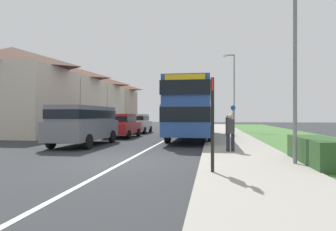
{
  "coord_description": "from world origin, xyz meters",
  "views": [
    {
      "loc": [
        2.98,
        -9.33,
        1.6
      ],
      "look_at": [
        0.67,
        5.67,
        1.6
      ],
      "focal_mm": 30.37,
      "sensor_mm": 36.0,
      "label": 1
    }
  ],
  "objects_px": {
    "parked_van_grey": "(85,122)",
    "street_lamp_near": "(292,23)",
    "pedestrian_at_stop": "(230,131)",
    "bus_stop_sign": "(213,118)",
    "parked_car_silver": "(138,123)",
    "parked_car_red": "(122,125)",
    "pedestrian_walking_away": "(228,124)",
    "cycle_route_sign": "(233,117)",
    "double_decker_bus": "(192,108)",
    "street_lamp_mid": "(233,87)"
  },
  "relations": [
    {
      "from": "parked_van_grey",
      "to": "pedestrian_walking_away",
      "type": "bearing_deg",
      "value": 43.86
    },
    {
      "from": "double_decker_bus",
      "to": "parked_car_red",
      "type": "distance_m",
      "value": 5.28
    },
    {
      "from": "parked_van_grey",
      "to": "parked_car_silver",
      "type": "relative_size",
      "value": 1.33
    },
    {
      "from": "double_decker_bus",
      "to": "cycle_route_sign",
      "type": "height_order",
      "value": "double_decker_bus"
    },
    {
      "from": "double_decker_bus",
      "to": "street_lamp_mid",
      "type": "height_order",
      "value": "street_lamp_mid"
    },
    {
      "from": "parked_car_silver",
      "to": "cycle_route_sign",
      "type": "relative_size",
      "value": 1.57
    },
    {
      "from": "parked_car_red",
      "to": "parked_car_silver",
      "type": "xyz_separation_m",
      "value": [
        -0.19,
        5.28,
        0.01
      ]
    },
    {
      "from": "double_decker_bus",
      "to": "parked_van_grey",
      "type": "xyz_separation_m",
      "value": [
        -5.42,
        -5.32,
        -0.89
      ]
    },
    {
      "from": "pedestrian_walking_away",
      "to": "street_lamp_mid",
      "type": "xyz_separation_m",
      "value": [
        0.91,
        7.06,
        3.42
      ]
    },
    {
      "from": "double_decker_bus",
      "to": "street_lamp_mid",
      "type": "bearing_deg",
      "value": 69.84
    },
    {
      "from": "street_lamp_mid",
      "to": "bus_stop_sign",
      "type": "bearing_deg",
      "value": -95.61
    },
    {
      "from": "parked_van_grey",
      "to": "bus_stop_sign",
      "type": "height_order",
      "value": "bus_stop_sign"
    },
    {
      "from": "bus_stop_sign",
      "to": "street_lamp_mid",
      "type": "bearing_deg",
      "value": 84.39
    },
    {
      "from": "street_lamp_near",
      "to": "pedestrian_walking_away",
      "type": "bearing_deg",
      "value": 95.55
    },
    {
      "from": "double_decker_bus",
      "to": "parked_van_grey",
      "type": "height_order",
      "value": "double_decker_bus"
    },
    {
      "from": "parked_car_silver",
      "to": "street_lamp_mid",
      "type": "height_order",
      "value": "street_lamp_mid"
    },
    {
      "from": "cycle_route_sign",
      "to": "street_lamp_mid",
      "type": "height_order",
      "value": "street_lamp_mid"
    },
    {
      "from": "parked_car_red",
      "to": "cycle_route_sign",
      "type": "height_order",
      "value": "cycle_route_sign"
    },
    {
      "from": "parked_car_silver",
      "to": "bus_stop_sign",
      "type": "distance_m",
      "value": 18.86
    },
    {
      "from": "parked_car_silver",
      "to": "street_lamp_near",
      "type": "bearing_deg",
      "value": -60.32
    },
    {
      "from": "parked_van_grey",
      "to": "pedestrian_walking_away",
      "type": "relative_size",
      "value": 3.15
    },
    {
      "from": "pedestrian_at_stop",
      "to": "street_lamp_mid",
      "type": "height_order",
      "value": "street_lamp_mid"
    },
    {
      "from": "parked_van_grey",
      "to": "cycle_route_sign",
      "type": "distance_m",
      "value": 15.0
    },
    {
      "from": "cycle_route_sign",
      "to": "parked_car_red",
      "type": "bearing_deg",
      "value": -141.55
    },
    {
      "from": "pedestrian_at_stop",
      "to": "bus_stop_sign",
      "type": "relative_size",
      "value": 0.64
    },
    {
      "from": "double_decker_bus",
      "to": "parked_car_silver",
      "type": "relative_size",
      "value": 2.92
    },
    {
      "from": "parked_van_grey",
      "to": "double_decker_bus",
      "type": "bearing_deg",
      "value": 44.5
    },
    {
      "from": "parked_van_grey",
      "to": "pedestrian_at_stop",
      "type": "bearing_deg",
      "value": -17.48
    },
    {
      "from": "double_decker_bus",
      "to": "street_lamp_near",
      "type": "xyz_separation_m",
      "value": [
        3.76,
        -10.38,
        2.32
      ]
    },
    {
      "from": "pedestrian_walking_away",
      "to": "street_lamp_mid",
      "type": "bearing_deg",
      "value": 82.63
    },
    {
      "from": "double_decker_bus",
      "to": "parked_car_red",
      "type": "relative_size",
      "value": 2.78
    },
    {
      "from": "pedestrian_at_stop",
      "to": "bus_stop_sign",
      "type": "height_order",
      "value": "bus_stop_sign"
    },
    {
      "from": "double_decker_bus",
      "to": "pedestrian_at_stop",
      "type": "distance_m",
      "value": 8.04
    },
    {
      "from": "bus_stop_sign",
      "to": "parked_car_red",
      "type": "bearing_deg",
      "value": 117.61
    },
    {
      "from": "pedestrian_at_stop",
      "to": "street_lamp_near",
      "type": "height_order",
      "value": "street_lamp_near"
    },
    {
      "from": "parked_van_grey",
      "to": "street_lamp_near",
      "type": "height_order",
      "value": "street_lamp_near"
    },
    {
      "from": "bus_stop_sign",
      "to": "pedestrian_at_stop",
      "type": "bearing_deg",
      "value": 80.43
    },
    {
      "from": "parked_car_silver",
      "to": "cycle_route_sign",
      "type": "height_order",
      "value": "cycle_route_sign"
    },
    {
      "from": "parked_car_red",
      "to": "pedestrian_walking_away",
      "type": "height_order",
      "value": "parked_car_red"
    },
    {
      "from": "pedestrian_walking_away",
      "to": "street_lamp_near",
      "type": "height_order",
      "value": "street_lamp_near"
    },
    {
      "from": "pedestrian_at_stop",
      "to": "parked_car_silver",
      "type": "bearing_deg",
      "value": 119.21
    },
    {
      "from": "double_decker_bus",
      "to": "bus_stop_sign",
      "type": "height_order",
      "value": "double_decker_bus"
    },
    {
      "from": "parked_car_red",
      "to": "bus_stop_sign",
      "type": "relative_size",
      "value": 1.59
    },
    {
      "from": "pedestrian_at_stop",
      "to": "pedestrian_walking_away",
      "type": "bearing_deg",
      "value": 87.42
    },
    {
      "from": "bus_stop_sign",
      "to": "parked_van_grey",
      "type": "bearing_deg",
      "value": 134.88
    },
    {
      "from": "bus_stop_sign",
      "to": "street_lamp_near",
      "type": "height_order",
      "value": "street_lamp_near"
    },
    {
      "from": "parked_car_red",
      "to": "street_lamp_mid",
      "type": "bearing_deg",
      "value": 46.72
    },
    {
      "from": "pedestrian_at_stop",
      "to": "street_lamp_mid",
      "type": "distance_m",
      "value": 17.44
    },
    {
      "from": "cycle_route_sign",
      "to": "street_lamp_near",
      "type": "relative_size",
      "value": 0.32
    },
    {
      "from": "pedestrian_at_stop",
      "to": "parked_van_grey",
      "type": "bearing_deg",
      "value": 162.52
    }
  ]
}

